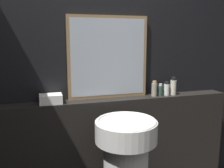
# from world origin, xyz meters

# --- Properties ---
(wall_back) EXTENTS (8.00, 0.06, 2.50)m
(wall_back) POSITION_xyz_m (0.00, 1.70, 1.25)
(wall_back) COLOR black
(wall_back) RESTS_ON ground_plane
(vanity_counter) EXTENTS (2.34, 0.17, 0.94)m
(vanity_counter) POSITION_xyz_m (0.00, 1.59, 0.47)
(vanity_counter) COLOR black
(vanity_counter) RESTS_ON ground_plane
(mirror) EXTENTS (0.71, 0.03, 0.71)m
(mirror) POSITION_xyz_m (0.04, 1.65, 1.30)
(mirror) COLOR #937047
(mirror) RESTS_ON vanity_counter
(towel_stack) EXTENTS (0.18, 0.13, 0.07)m
(towel_stack) POSITION_xyz_m (-0.46, 1.59, 0.98)
(towel_stack) COLOR white
(towel_stack) RESTS_ON vanity_counter
(shampoo_bottle) EXTENTS (0.05, 0.05, 0.14)m
(shampoo_bottle) POSITION_xyz_m (0.46, 1.59, 1.00)
(shampoo_bottle) COLOR gray
(shampoo_bottle) RESTS_ON vanity_counter
(conditioner_bottle) EXTENTS (0.04, 0.04, 0.11)m
(conditioner_bottle) POSITION_xyz_m (0.52, 1.59, 0.99)
(conditioner_bottle) COLOR #2D4C3D
(conditioner_bottle) RESTS_ON vanity_counter
(lotion_bottle) EXTENTS (0.05, 0.05, 0.13)m
(lotion_bottle) POSITION_xyz_m (0.59, 1.59, 1.00)
(lotion_bottle) COLOR white
(lotion_bottle) RESTS_ON vanity_counter
(body_wash_bottle) EXTENTS (0.06, 0.06, 0.17)m
(body_wash_bottle) POSITION_xyz_m (0.66, 1.59, 1.02)
(body_wash_bottle) COLOR beige
(body_wash_bottle) RESTS_ON vanity_counter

